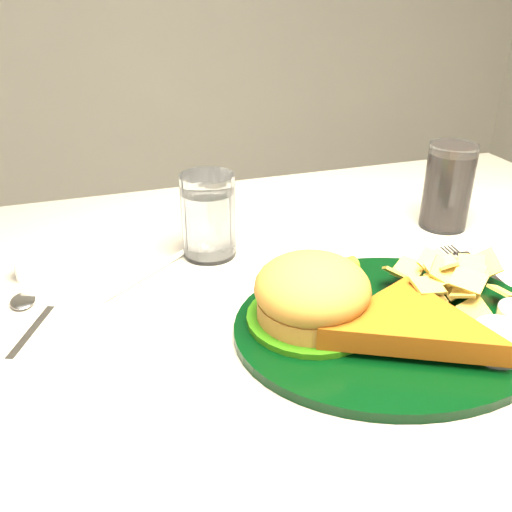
{
  "coord_description": "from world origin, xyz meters",
  "views": [
    {
      "loc": [
        -0.22,
        -0.54,
        1.1
      ],
      "look_at": [
        -0.04,
        0.01,
        0.8
      ],
      "focal_mm": 40.0,
      "sensor_mm": 36.0,
      "label": 1
    }
  ],
  "objects": [
    {
      "name": "table",
      "position": [
        0.0,
        0.0,
        0.38
      ],
      "size": [
        1.2,
        0.8,
        0.75
      ],
      "primitive_type": null,
      "color": "#B0A99F",
      "rests_on": "ground"
    },
    {
      "name": "dinner_plate",
      "position": [
        0.08,
        -0.1,
        0.79
      ],
      "size": [
        0.35,
        0.3,
        0.08
      ],
      "primitive_type": null,
      "rotation": [
        0.0,
        0.0,
        -0.04
      ],
      "color": "black",
      "rests_on": "table"
    },
    {
      "name": "water_glass",
      "position": [
        -0.06,
        0.13,
        0.81
      ],
      "size": [
        0.09,
        0.09,
        0.11
      ],
      "primitive_type": "cylinder",
      "rotation": [
        0.0,
        0.0,
        0.35
      ],
      "color": "white",
      "rests_on": "table"
    },
    {
      "name": "cola_glass",
      "position": [
        0.29,
        0.11,
        0.81
      ],
      "size": [
        0.08,
        0.08,
        0.13
      ],
      "primitive_type": "cylinder",
      "rotation": [
        0.0,
        0.0,
        -0.27
      ],
      "color": "black",
      "rests_on": "table"
    },
    {
      "name": "fork_napkin",
      "position": [
        0.25,
        -0.07,
        0.76
      ],
      "size": [
        0.14,
        0.17,
        0.01
      ],
      "primitive_type": null,
      "rotation": [
        0.0,
        0.0,
        -0.13
      ],
      "color": "silver",
      "rests_on": "table"
    },
    {
      "name": "spoon",
      "position": [
        -0.29,
        0.01,
        0.75
      ],
      "size": [
        0.09,
        0.14,
        0.01
      ],
      "primitive_type": null,
      "rotation": [
        0.0,
        0.0,
        -0.43
      ],
      "color": "silver",
      "rests_on": "table"
    },
    {
      "name": "ramekin",
      "position": [
        -0.29,
        0.14,
        0.76
      ],
      "size": [
        0.04,
        0.04,
        0.02
      ],
      "primitive_type": "cylinder",
      "rotation": [
        0.0,
        0.0,
        -0.18
      ],
      "color": "white",
      "rests_on": "table"
    },
    {
      "name": "wrapped_straw",
      "position": [
        -0.12,
        0.12,
        0.75
      ],
      "size": [
        0.22,
        0.2,
        0.01
      ],
      "primitive_type": null,
      "rotation": [
        0.0,
        0.0,
        0.67
      ],
      "color": "white",
      "rests_on": "table"
    }
  ]
}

